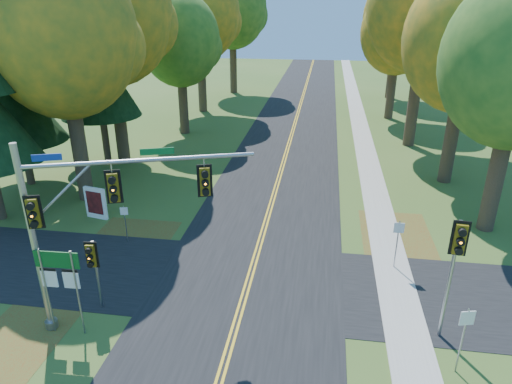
# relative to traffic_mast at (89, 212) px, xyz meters

# --- Properties ---
(ground) EXTENTS (160.00, 160.00, 0.00)m
(ground) POSITION_rel_traffic_mast_xyz_m (4.86, 1.41, -4.55)
(ground) COLOR #33541D
(ground) RESTS_ON ground
(road_main) EXTENTS (8.00, 160.00, 0.02)m
(road_main) POSITION_rel_traffic_mast_xyz_m (4.86, 1.41, -4.54)
(road_main) COLOR black
(road_main) RESTS_ON ground
(road_cross) EXTENTS (60.00, 6.00, 0.02)m
(road_cross) POSITION_rel_traffic_mast_xyz_m (4.86, 3.41, -4.54)
(road_cross) COLOR black
(road_cross) RESTS_ON ground
(centerline_left) EXTENTS (0.10, 160.00, 0.01)m
(centerline_left) POSITION_rel_traffic_mast_xyz_m (4.76, 1.41, -4.52)
(centerline_left) COLOR gold
(centerline_left) RESTS_ON road_main
(centerline_right) EXTENTS (0.10, 160.00, 0.01)m
(centerline_right) POSITION_rel_traffic_mast_xyz_m (4.96, 1.41, -4.52)
(centerline_right) COLOR gold
(centerline_right) RESTS_ON road_main
(sidewalk_east) EXTENTS (1.60, 160.00, 0.06)m
(sidewalk_east) POSITION_rel_traffic_mast_xyz_m (11.06, 1.41, -4.52)
(sidewalk_east) COLOR #9E998E
(sidewalk_east) RESTS_ON ground
(leaf_patch_w_near) EXTENTS (4.00, 6.00, 0.00)m
(leaf_patch_w_near) POSITION_rel_traffic_mast_xyz_m (-1.64, 5.41, -4.54)
(leaf_patch_w_near) COLOR brown
(leaf_patch_w_near) RESTS_ON ground
(leaf_patch_e) EXTENTS (3.50, 8.00, 0.00)m
(leaf_patch_e) POSITION_rel_traffic_mast_xyz_m (11.66, 7.41, -4.54)
(leaf_patch_e) COLOR brown
(leaf_patch_e) RESTS_ON ground
(leaf_patch_w_far) EXTENTS (3.00, 5.00, 0.00)m
(leaf_patch_w_far) POSITION_rel_traffic_mast_xyz_m (-2.64, -1.59, -4.54)
(leaf_patch_w_far) COLOR brown
(leaf_patch_w_far) RESTS_ON ground
(tree_w_a) EXTENTS (8.00, 8.00, 14.15)m
(tree_w_a) POSITION_rel_traffic_mast_xyz_m (-6.27, 10.79, 4.94)
(tree_w_a) COLOR #38281C
(tree_w_a) RESTS_ON ground
(tree_w_b) EXTENTS (8.60, 8.60, 15.38)m
(tree_w_b) POSITION_rel_traffic_mast_xyz_m (-6.86, 17.70, 5.82)
(tree_w_b) COLOR #38281C
(tree_w_b) RESTS_ON ground
(tree_e_b) EXTENTS (7.60, 7.60, 13.33)m
(tree_e_b) POSITION_rel_traffic_mast_xyz_m (15.83, 16.99, 4.35)
(tree_e_b) COLOR #38281C
(tree_e_b) RESTS_ON ground
(tree_w_c) EXTENTS (6.80, 6.80, 11.91)m
(tree_w_c) POSITION_rel_traffic_mast_xyz_m (-4.68, 25.88, 3.40)
(tree_w_c) COLOR #38281C
(tree_w_c) RESTS_ON ground
(tree_e_c) EXTENTS (8.80, 8.80, 15.79)m
(tree_e_c) POSITION_rel_traffic_mast_xyz_m (14.74, 25.10, 6.11)
(tree_e_c) COLOR #38281C
(tree_e_c) RESTS_ON ground
(tree_w_d) EXTENTS (8.20, 8.20, 14.56)m
(tree_w_d) POSITION_rel_traffic_mast_xyz_m (-5.27, 34.60, 5.23)
(tree_w_d) COLOR #38281C
(tree_w_d) RESTS_ON ground
(tree_e_d) EXTENTS (7.00, 7.00, 12.32)m
(tree_e_d) POSITION_rel_traffic_mast_xyz_m (14.12, 34.28, 3.69)
(tree_e_d) COLOR #38281C
(tree_e_d) RESTS_ON ground
(tree_w_e) EXTENTS (8.40, 8.40, 14.97)m
(tree_w_e) POSITION_rel_traffic_mast_xyz_m (-4.06, 45.50, 5.53)
(tree_w_e) COLOR #38281C
(tree_w_e) RESTS_ON ground
(tree_e_e) EXTENTS (7.80, 7.80, 13.74)m
(tree_e_e) POSITION_rel_traffic_mast_xyz_m (15.33, 44.99, 4.64)
(tree_e_e) COLOR #38281C
(tree_e_e) RESTS_ON ground
(pine_b) EXTENTS (5.60, 5.60, 17.31)m
(pine_b) POSITION_rel_traffic_mast_xyz_m (-11.14, 12.41, 3.61)
(pine_b) COLOR #38281C
(pine_b) RESTS_ON ground
(pine_c) EXTENTS (5.60, 5.60, 20.56)m
(pine_c) POSITION_rel_traffic_mast_xyz_m (-8.14, 17.41, 5.14)
(pine_c) COLOR #38281C
(pine_c) RESTS_ON ground
(traffic_mast) EXTENTS (7.40, 2.95, 7.07)m
(traffic_mast) POSITION_rel_traffic_mast_xyz_m (0.00, 0.00, 0.00)
(traffic_mast) COLOR #96989F
(traffic_mast) RESTS_ON ground
(east_signal_pole) EXTENTS (0.55, 0.63, 4.72)m
(east_signal_pole) POSITION_rel_traffic_mast_xyz_m (12.18, 0.90, -0.97)
(east_signal_pole) COLOR gray
(east_signal_pole) RESTS_ON ground
(ped_signal_pole) EXTENTS (0.47, 0.55, 3.00)m
(ped_signal_pole) POSITION_rel_traffic_mast_xyz_m (-0.55, 0.67, -2.31)
(ped_signal_pole) COLOR gray
(ped_signal_pole) RESTS_ON ground
(route_sign_cluster) EXTENTS (1.60, 0.14, 3.42)m
(route_sign_cluster) POSITION_rel_traffic_mast_xyz_m (-1.05, -0.70, -2.14)
(route_sign_cluster) COLOR gray
(route_sign_cluster) RESTS_ON ground
(info_kiosk) EXTENTS (1.30, 0.44, 1.79)m
(info_kiosk) POSITION_rel_traffic_mast_xyz_m (-4.42, 8.25, -3.65)
(info_kiosk) COLOR white
(info_kiosk) RESTS_ON ground
(reg_sign_e_north) EXTENTS (0.45, 0.07, 2.34)m
(reg_sign_e_north) POSITION_rel_traffic_mast_xyz_m (11.15, 5.48, -2.94)
(reg_sign_e_north) COLOR gray
(reg_sign_e_north) RESTS_ON ground
(reg_sign_e_south) EXTENTS (0.47, 0.15, 2.48)m
(reg_sign_e_south) POSITION_rel_traffic_mast_xyz_m (12.36, -0.62, -2.85)
(reg_sign_e_south) COLOR gray
(reg_sign_e_south) RESTS_ON ground
(reg_sign_w) EXTENTS (0.37, 0.10, 1.95)m
(reg_sign_w) POSITION_rel_traffic_mast_xyz_m (-1.70, 5.95, -3.21)
(reg_sign_w) COLOR gray
(reg_sign_w) RESTS_ON ground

